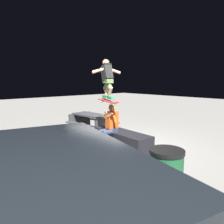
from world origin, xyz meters
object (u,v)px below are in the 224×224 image
object	(u,v)px
person_sitting_on_ledge	(109,125)
kicker_ramp	(75,139)
picnic_table_back	(92,121)
trash_bin	(166,179)
ledge_box_main	(122,140)
skater_airborne	(107,77)
skateboard	(108,101)

from	to	relation	value
person_sitting_on_ledge	kicker_ramp	bearing A→B (deg)	8.03
picnic_table_back	trash_bin	world-z (taller)	trash_bin
trash_bin	person_sitting_on_ledge	bearing A→B (deg)	-23.50
ledge_box_main	skater_airborne	bearing A→B (deg)	53.04
person_sitting_on_ledge	skater_airborne	world-z (taller)	skater_airborne
person_sitting_on_ledge	kicker_ramp	distance (m)	1.71
kicker_ramp	trash_bin	size ratio (longest dim) A/B	1.49
ledge_box_main	trash_bin	size ratio (longest dim) A/B	2.03
kicker_ramp	picnic_table_back	size ratio (longest dim) A/B	0.82
person_sitting_on_ledge	picnic_table_back	distance (m)	2.28
kicker_ramp	picnic_table_back	xyz separation A→B (m)	(0.53, -1.13, 0.43)
trash_bin	ledge_box_main	bearing A→B (deg)	-30.97
skateboard	person_sitting_on_ledge	bearing A→B (deg)	172.41
skateboard	skater_airborne	xyz separation A→B (m)	(0.05, -0.02, 0.69)
skateboard	kicker_ramp	world-z (taller)	skateboard
kicker_ramp	trash_bin	xyz separation A→B (m)	(-4.34, 1.00, 0.44)
ledge_box_main	person_sitting_on_ledge	distance (m)	0.65
person_sitting_on_ledge	picnic_table_back	bearing A→B (deg)	-23.87
ledge_box_main	person_sitting_on_ledge	xyz separation A→B (m)	(0.16, 0.37, 0.51)
ledge_box_main	picnic_table_back	distance (m)	2.30
ledge_box_main	picnic_table_back	size ratio (longest dim) A/B	1.12
skater_airborne	trash_bin	size ratio (longest dim) A/B	1.12
kicker_ramp	picnic_table_back	world-z (taller)	picnic_table_back
skateboard	trash_bin	bearing A→B (deg)	156.75
skater_airborne	picnic_table_back	world-z (taller)	skater_airborne
picnic_table_back	skater_airborne	bearing A→B (deg)	155.54
skater_airborne	kicker_ramp	bearing A→B (deg)	9.44
ledge_box_main	kicker_ramp	bearing A→B (deg)	19.03
picnic_table_back	skateboard	bearing A→B (deg)	155.77
ledge_box_main	skateboard	xyz separation A→B (m)	(0.21, 0.36, 1.20)
skateboard	picnic_table_back	bearing A→B (deg)	-24.23
skateboard	picnic_table_back	world-z (taller)	skateboard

